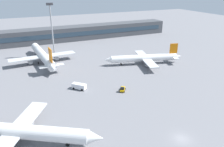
% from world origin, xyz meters
% --- Properties ---
extents(ground_plane, '(400.00, 400.00, 0.00)m').
position_xyz_m(ground_plane, '(0.00, 40.00, 0.00)').
color(ground_plane, slate).
extents(terminal_building, '(145.66, 12.13, 9.00)m').
position_xyz_m(terminal_building, '(0.00, 113.88, 4.50)').
color(terminal_building, '#3F4247').
rests_on(terminal_building, ground_plane).
extents(airplane_near, '(36.29, 26.50, 10.12)m').
position_xyz_m(airplane_near, '(-36.36, 15.14, 3.09)').
color(airplane_near, silver).
rests_on(airplane_near, ground_plane).
extents(airplane_mid, '(37.22, 26.45, 9.37)m').
position_xyz_m(airplane_mid, '(21.08, 51.96, 2.86)').
color(airplane_mid, white).
rests_on(airplane_mid, ground_plane).
extents(airplane_far, '(31.44, 45.04, 11.12)m').
position_xyz_m(airplane_far, '(-22.08, 74.79, 3.39)').
color(airplane_far, silver).
rests_on(airplane_far, ground_plane).
extents(baggage_tug_yellow, '(3.27, 3.82, 1.75)m').
position_xyz_m(baggage_tug_yellow, '(-1.24, 29.90, 0.80)').
color(baggage_tug_yellow, '#F2B20C').
rests_on(baggage_tug_yellow, ground_plane).
extents(service_van_white, '(5.04, 5.14, 2.08)m').
position_xyz_m(service_van_white, '(-14.85, 37.95, 1.11)').
color(service_van_white, white).
rests_on(service_van_white, ground_plane).
extents(floodlight_tower_west, '(3.20, 0.80, 27.01)m').
position_xyz_m(floodlight_tower_west, '(-14.99, 82.35, 15.55)').
color(floodlight_tower_west, gray).
rests_on(floodlight_tower_west, ground_plane).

